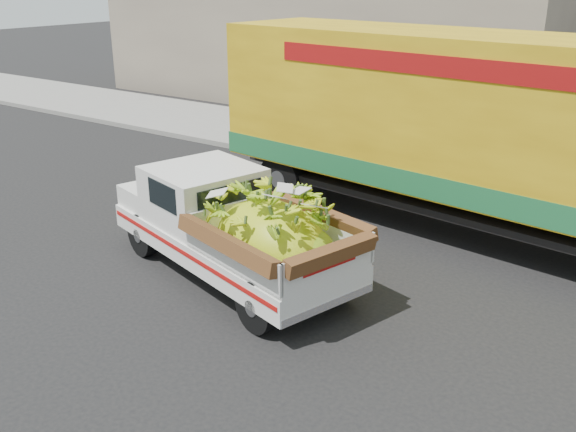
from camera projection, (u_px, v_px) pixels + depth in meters
The scene contains 6 objects.
ground at pixel (254, 291), 10.36m from camera, with size 100.00×100.00×0.00m, color black.
curb at pixel (426, 182), 15.48m from camera, with size 60.00×0.25×0.15m, color gray.
sidewalk at pixel (459, 163), 17.08m from camera, with size 60.00×4.00×0.14m, color gray.
building_left at pixel (325, 36), 25.03m from camera, with size 18.00×6.00×5.00m, color gray.
pickup_truck at pixel (243, 231), 10.33m from camera, with size 5.19×3.01×1.72m.
semi_trailer at pixel (506, 132), 11.55m from camera, with size 12.04×3.75×3.80m.
Camera 1 is at (5.78, -7.23, 4.82)m, focal length 40.00 mm.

